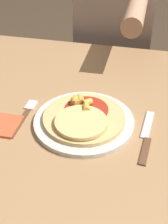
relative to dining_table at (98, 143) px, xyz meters
The scene contains 6 objects.
dining_table is the anchor object (origin of this frame).
plate 0.11m from the dining_table, 139.33° to the right, with size 0.28×0.28×0.01m.
pizza 0.13m from the dining_table, 136.99° to the right, with size 0.23×0.23×0.04m.
fork 0.24m from the dining_table, behind, with size 0.03×0.18×0.00m.
knife 0.18m from the dining_table, 20.61° to the right, with size 0.03×0.22×0.00m.
person_diner 0.66m from the dining_table, 93.98° to the left, with size 0.34×0.52×1.23m.
Camera 1 is at (0.11, -0.69, 1.29)m, focal length 50.00 mm.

